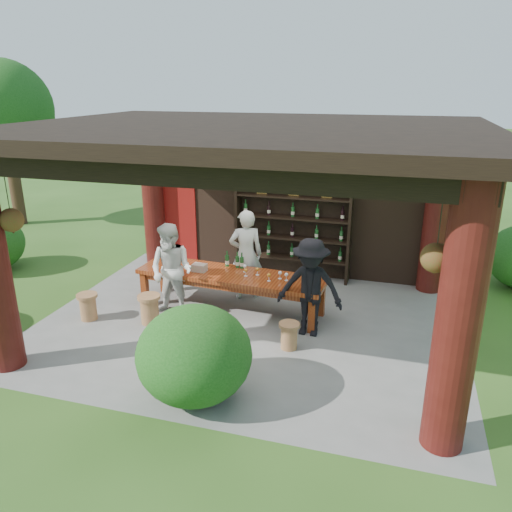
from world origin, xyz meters
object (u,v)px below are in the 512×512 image
(wine_shelf, at_px, (292,229))
(stool_near_right, at_px, (289,335))
(stool_far_left, at_px, (88,306))
(napkin_basket, at_px, (200,268))
(stool_near_left, at_px, (150,308))
(host, at_px, (246,255))
(guest_man, at_px, (310,288))
(guest_woman, at_px, (172,271))
(tasting_table, at_px, (231,279))

(wine_shelf, xyz_separation_m, stool_near_right, (0.66, -3.14, -0.88))
(stool_far_left, bearing_deg, stool_near_right, -0.00)
(napkin_basket, bearing_deg, stool_far_left, -149.32)
(stool_near_left, xyz_separation_m, stool_far_left, (-1.15, -0.18, -0.02))
(stool_near_left, distance_m, stool_near_right, 2.62)
(wine_shelf, bearing_deg, host, -114.76)
(stool_near_right, bearing_deg, stool_far_left, 180.00)
(stool_near_right, xyz_separation_m, host, (-1.29, 1.77, 0.67))
(host, bearing_deg, guest_man, 117.95)
(stool_far_left, xyz_separation_m, host, (2.47, 1.77, 0.65))
(guest_woman, xyz_separation_m, napkin_basket, (0.36, 0.44, -0.06))
(tasting_table, xyz_separation_m, napkin_basket, (-0.60, -0.06, 0.18))
(stool_near_right, bearing_deg, wine_shelf, 101.89)
(wine_shelf, relative_size, host, 1.39)
(stool_near_left, bearing_deg, napkin_basket, 54.37)
(wine_shelf, bearing_deg, tasting_table, -109.66)
(wine_shelf, bearing_deg, stool_near_left, -123.41)
(tasting_table, height_order, host, host)
(stool_near_left, distance_m, stool_far_left, 1.17)
(stool_far_left, height_order, napkin_basket, napkin_basket)
(stool_near_right, distance_m, stool_far_left, 3.76)
(wine_shelf, height_order, stool_near_right, wine_shelf)
(guest_man, bearing_deg, host, 143.38)
(wine_shelf, relative_size, guest_woman, 1.44)
(host, relative_size, guest_man, 1.06)
(napkin_basket, bearing_deg, tasting_table, 5.92)
(host, bearing_deg, napkin_basket, 22.03)
(guest_woman, relative_size, guest_man, 1.02)
(wine_shelf, xyz_separation_m, host, (-0.63, -1.37, -0.21))
(tasting_table, xyz_separation_m, stool_near_right, (1.38, -1.12, -0.40))
(napkin_basket, bearing_deg, guest_man, -11.98)
(stool_near_right, xyz_separation_m, guest_man, (0.21, 0.59, 0.62))
(stool_near_left, bearing_deg, tasting_table, 37.30)
(guest_man, bearing_deg, wine_shelf, 110.50)
(stool_near_left, relative_size, host, 0.30)
(tasting_table, bearing_deg, stool_near_right, -38.96)
(wine_shelf, height_order, host, wine_shelf)
(guest_woman, bearing_deg, napkin_basket, 56.73)
(stool_near_right, bearing_deg, tasting_table, 141.04)
(stool_near_right, height_order, stool_far_left, stool_far_left)
(tasting_table, distance_m, guest_woman, 1.11)
(tasting_table, relative_size, host, 2.00)
(stool_far_left, xyz_separation_m, guest_man, (3.98, 0.59, 0.60))
(tasting_table, bearing_deg, guest_man, -18.33)
(tasting_table, xyz_separation_m, stool_near_left, (-1.23, -0.94, -0.35))
(stool_near_left, relative_size, stool_near_right, 1.20)
(stool_near_right, distance_m, guest_woman, 2.51)
(host, distance_m, guest_woman, 1.57)
(wine_shelf, height_order, tasting_table, wine_shelf)
(guest_woman, height_order, guest_man, guest_woman)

